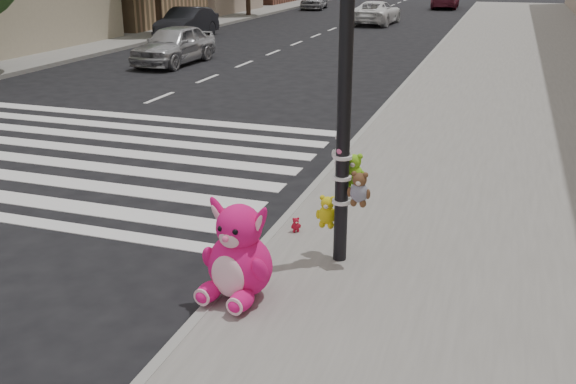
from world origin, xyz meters
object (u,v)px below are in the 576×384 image
at_px(car_silver_far, 174,45).
at_px(car_white_near, 376,13).
at_px(car_dark_far, 187,23).
at_px(signal_pole, 345,132).
at_px(red_teddy, 296,225).
at_px(pink_bunny, 238,258).

bearing_deg(car_silver_far, car_white_near, 77.75).
bearing_deg(car_white_near, car_silver_far, 78.45).
bearing_deg(car_dark_far, signal_pole, -60.73).
bearing_deg(red_teddy, car_dark_far, 87.79).
height_order(signal_pole, car_silver_far, signal_pole).
bearing_deg(pink_bunny, car_white_near, 107.80).
height_order(signal_pole, red_teddy, signal_pole).
bearing_deg(car_silver_far, car_dark_far, 115.32).
bearing_deg(pink_bunny, car_silver_far, 129.52).
xyz_separation_m(pink_bunny, red_teddy, (0.05, 1.83, -0.35)).
distance_m(signal_pole, car_white_near, 29.92).
relative_size(pink_bunny, car_white_near, 0.25).
height_order(red_teddy, car_dark_far, car_dark_far).
bearing_deg(car_white_near, signal_pole, 102.92).
bearing_deg(red_teddy, signal_pole, -69.66).
xyz_separation_m(signal_pole, car_white_near, (-5.49, 29.39, -1.10)).
bearing_deg(red_teddy, car_white_near, 66.44).
relative_size(car_silver_far, car_white_near, 0.87).
relative_size(signal_pole, pink_bunny, 3.59).
relative_size(red_teddy, car_dark_far, 0.05).
bearing_deg(car_dark_far, pink_bunny, -63.91).
distance_m(car_silver_far, car_white_near, 16.44).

